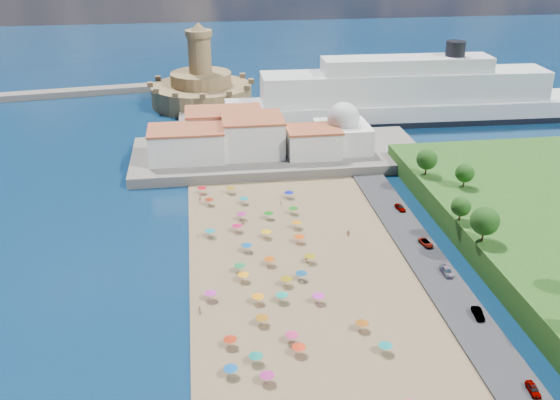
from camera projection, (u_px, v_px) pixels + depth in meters
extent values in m
plane|color=#071938|center=(277.00, 286.00, 128.75)|extent=(700.00, 700.00, 0.00)
cube|color=#59544C|center=(278.00, 154.00, 195.06)|extent=(90.00, 36.00, 3.00)
cube|color=#59544C|center=(204.00, 124.00, 223.93)|extent=(18.00, 70.00, 2.40)
cube|color=silver|center=(187.00, 145.00, 185.46)|extent=(22.00, 14.00, 9.00)
cube|color=silver|center=(253.00, 136.00, 189.33)|extent=(18.00, 16.00, 11.00)
cube|color=silver|center=(313.00, 143.00, 188.61)|extent=(16.00, 12.00, 8.00)
cube|color=silver|center=(224.00, 127.00, 199.34)|extent=(24.00, 14.00, 10.00)
cube|color=silver|center=(342.00, 137.00, 193.46)|extent=(16.00, 16.00, 8.00)
sphere|color=silver|center=(343.00, 118.00, 190.95)|extent=(10.00, 10.00, 10.00)
cylinder|color=silver|center=(344.00, 106.00, 189.36)|extent=(1.20, 1.20, 1.60)
cylinder|color=#A07E50|center=(202.00, 95.00, 249.76)|extent=(40.00, 40.00, 8.00)
cylinder|color=#A07E50|center=(201.00, 79.00, 247.04)|extent=(24.00, 24.00, 5.00)
cylinder|color=#A07E50|center=(200.00, 55.00, 243.07)|extent=(9.00, 9.00, 14.00)
cylinder|color=#A07E50|center=(199.00, 33.00, 239.65)|extent=(10.40, 10.40, 2.40)
cone|color=#A07E50|center=(198.00, 26.00, 238.52)|extent=(6.00, 6.00, 3.00)
cube|color=black|center=(402.00, 118.00, 231.48)|extent=(132.33, 22.67, 2.12)
cube|color=silver|center=(403.00, 110.00, 230.29)|extent=(131.32, 22.24, 7.85)
cube|color=silver|center=(405.00, 86.00, 226.46)|extent=(105.06, 18.14, 10.47)
cube|color=silver|center=(407.00, 64.00, 223.17)|extent=(61.36, 13.64, 5.24)
cylinder|color=black|center=(456.00, 49.00, 222.80)|extent=(6.98, 6.98, 5.24)
cylinder|color=gray|center=(256.00, 359.00, 105.89)|extent=(0.07, 0.07, 2.00)
cone|color=#0D7968|center=(256.00, 354.00, 105.51)|extent=(2.50, 2.50, 0.60)
cylinder|color=gray|center=(237.00, 228.00, 149.94)|extent=(0.07, 0.07, 2.00)
cone|color=#BE0F4E|center=(237.00, 225.00, 149.56)|extent=(2.50, 2.50, 0.60)
cylinder|color=gray|center=(258.00, 299.00, 122.30)|extent=(0.07, 0.07, 2.00)
cone|color=orange|center=(258.00, 295.00, 121.92)|extent=(2.50, 2.50, 0.60)
cylinder|color=gray|center=(270.00, 261.00, 135.49)|extent=(0.07, 0.07, 2.00)
cone|color=#C84E08|center=(269.00, 258.00, 135.11)|extent=(2.50, 2.50, 0.60)
cylinder|color=gray|center=(242.00, 216.00, 155.85)|extent=(0.07, 0.07, 2.00)
cone|color=#A12270|center=(242.00, 213.00, 155.47)|extent=(2.50, 2.50, 0.60)
cylinder|color=gray|center=(297.00, 225.00, 151.54)|extent=(0.07, 0.07, 2.00)
cone|color=orange|center=(297.00, 221.00, 151.17)|extent=(2.50, 2.50, 0.60)
cylinder|color=gray|center=(243.00, 277.00, 129.66)|extent=(0.07, 0.07, 2.00)
cone|color=#FF9D0D|center=(243.00, 273.00, 129.29)|extent=(2.50, 2.50, 0.60)
cylinder|color=gray|center=(269.00, 215.00, 156.19)|extent=(0.07, 0.07, 2.00)
cone|color=#136D13|center=(269.00, 212.00, 155.81)|extent=(2.50, 2.50, 0.60)
cylinder|color=gray|center=(244.00, 200.00, 164.28)|extent=(0.07, 0.07, 2.00)
cone|color=#0D7E7E|center=(244.00, 197.00, 163.91)|extent=(2.50, 2.50, 0.60)
cylinder|color=gray|center=(202.00, 190.00, 170.48)|extent=(0.07, 0.07, 2.00)
cone|color=red|center=(202.00, 187.00, 170.11)|extent=(2.50, 2.50, 0.60)
cylinder|color=gray|center=(231.00, 371.00, 102.95)|extent=(0.07, 0.07, 2.00)
cone|color=#0C54A6|center=(231.00, 367.00, 102.57)|extent=(2.50, 2.50, 0.60)
cylinder|color=gray|center=(209.00, 202.00, 163.62)|extent=(0.07, 0.07, 2.00)
cone|color=maroon|center=(209.00, 199.00, 163.24)|extent=(2.50, 2.50, 0.60)
cylinder|color=gray|center=(301.00, 276.00, 130.15)|extent=(0.07, 0.07, 2.00)
cone|color=#0D4F7F|center=(301.00, 272.00, 129.77)|extent=(2.50, 2.50, 0.60)
cylinder|color=gray|center=(293.00, 210.00, 158.83)|extent=(0.07, 0.07, 2.00)
cone|color=#196F13|center=(293.00, 207.00, 158.46)|extent=(2.50, 2.50, 0.60)
cylinder|color=gray|center=(385.00, 348.00, 108.43)|extent=(0.07, 0.07, 2.00)
cone|color=#0E8584|center=(386.00, 344.00, 108.06)|extent=(2.50, 2.50, 0.60)
cylinder|color=gray|center=(299.00, 350.00, 108.02)|extent=(0.07, 0.07, 2.00)
cone|color=red|center=(299.00, 346.00, 107.64)|extent=(2.50, 2.50, 0.60)
cylinder|color=gray|center=(262.00, 320.00, 115.87)|extent=(0.07, 0.07, 2.00)
cone|color=#9E5E0E|center=(262.00, 316.00, 115.49)|extent=(2.50, 2.50, 0.60)
cylinder|color=gray|center=(362.00, 326.00, 114.33)|extent=(0.07, 0.07, 2.00)
cone|color=#9A4D0E|center=(362.00, 322.00, 113.96)|extent=(2.50, 2.50, 0.60)
cylinder|color=gray|center=(240.00, 268.00, 132.97)|extent=(0.07, 0.07, 2.00)
cone|color=#167E3E|center=(240.00, 264.00, 132.59)|extent=(2.50, 2.50, 0.60)
cylinder|color=gray|center=(289.00, 195.00, 167.70)|extent=(0.07, 0.07, 2.00)
cone|color=#0C13A0|center=(289.00, 192.00, 167.33)|extent=(2.50, 2.50, 0.60)
cylinder|color=gray|center=(247.00, 248.00, 141.10)|extent=(0.07, 0.07, 2.00)
cone|color=#0B5195|center=(247.00, 244.00, 140.73)|extent=(2.50, 2.50, 0.60)
cylinder|color=gray|center=(299.00, 239.00, 144.86)|extent=(0.07, 0.07, 2.00)
cone|color=#DA4209|center=(299.00, 235.00, 144.48)|extent=(2.50, 2.50, 0.60)
cylinder|color=gray|center=(310.00, 259.00, 136.62)|extent=(0.07, 0.07, 2.00)
cone|color=#987F0D|center=(310.00, 255.00, 136.24)|extent=(2.50, 2.50, 0.60)
cylinder|color=gray|center=(286.00, 281.00, 128.14)|extent=(0.07, 0.07, 2.00)
cone|color=#8C710C|center=(286.00, 278.00, 127.76)|extent=(2.50, 2.50, 0.60)
cylinder|color=gray|center=(266.00, 234.00, 147.07)|extent=(0.07, 0.07, 2.00)
cone|color=#E8AA0C|center=(266.00, 231.00, 146.69)|extent=(2.50, 2.50, 0.60)
cylinder|color=gray|center=(267.00, 378.00, 101.47)|extent=(0.07, 0.07, 2.00)
cone|color=#A82472|center=(267.00, 374.00, 101.09)|extent=(2.50, 2.50, 0.60)
cylinder|color=gray|center=(210.00, 233.00, 147.51)|extent=(0.07, 0.07, 2.00)
cone|color=#0F808D|center=(210.00, 230.00, 147.14)|extent=(2.50, 2.50, 0.60)
cylinder|color=gray|center=(292.00, 337.00, 111.15)|extent=(0.07, 0.07, 2.00)
cone|color=#C42A62|center=(292.00, 333.00, 110.78)|extent=(2.50, 2.50, 0.60)
cylinder|color=gray|center=(282.00, 297.00, 122.75)|extent=(0.07, 0.07, 2.00)
cone|color=#10947B|center=(282.00, 294.00, 122.38)|extent=(2.50, 2.50, 0.60)
cylinder|color=gray|center=(211.00, 296.00, 123.34)|extent=(0.07, 0.07, 2.00)
cone|color=#BF28A2|center=(210.00, 292.00, 122.97)|extent=(2.50, 2.50, 0.60)
cylinder|color=gray|center=(230.00, 342.00, 109.98)|extent=(0.07, 0.07, 2.00)
cone|color=#B2280E|center=(230.00, 338.00, 109.60)|extent=(2.50, 2.50, 0.60)
cylinder|color=gray|center=(231.00, 190.00, 170.43)|extent=(0.07, 0.07, 2.00)
cone|color=#86680C|center=(230.00, 187.00, 170.06)|extent=(2.50, 2.50, 0.60)
cylinder|color=gray|center=(318.00, 298.00, 122.48)|extent=(0.07, 0.07, 2.00)
cone|color=#C72AAF|center=(319.00, 294.00, 122.11)|extent=(2.50, 2.50, 0.60)
imported|color=tan|center=(199.00, 310.00, 119.19)|extent=(0.84, 0.68, 1.63)
imported|color=tan|center=(200.00, 199.00, 165.48)|extent=(1.00, 0.55, 1.61)
imported|color=tan|center=(243.00, 221.00, 153.45)|extent=(0.99, 1.06, 1.73)
imported|color=tan|center=(281.00, 203.00, 163.38)|extent=(1.17, 1.10, 1.58)
imported|color=tan|center=(197.00, 236.00, 146.70)|extent=(1.16, 1.10, 1.58)
imported|color=tan|center=(306.00, 258.00, 136.97)|extent=(0.64, 0.45, 1.67)
imported|color=tan|center=(348.00, 233.00, 147.75)|extent=(1.49, 1.54, 1.75)
imported|color=gray|center=(533.00, 389.00, 98.97)|extent=(1.88, 3.90, 1.29)
imported|color=gray|center=(426.00, 243.00, 143.07)|extent=(2.73, 4.64, 1.21)
imported|color=gray|center=(400.00, 207.00, 160.08)|extent=(2.26, 4.25, 1.38)
imported|color=gray|center=(447.00, 271.00, 131.56)|extent=(1.92, 4.70, 1.36)
imported|color=gray|center=(478.00, 313.00, 117.60)|extent=(1.92, 4.40, 1.41)
cylinder|color=#382314|center=(483.00, 234.00, 133.28)|extent=(0.50, 0.50, 3.46)
sphere|color=#14380F|center=(485.00, 221.00, 131.98)|extent=(6.24, 6.24, 6.24)
cylinder|color=#382314|center=(460.00, 215.00, 142.45)|extent=(0.50, 0.50, 2.56)
sphere|color=#14380F|center=(461.00, 206.00, 141.49)|extent=(4.60, 4.60, 4.60)
cylinder|color=#382314|center=(464.00, 182.00, 160.13)|extent=(0.50, 0.50, 2.72)
sphere|color=#14380F|center=(465.00, 173.00, 159.10)|extent=(4.90, 4.90, 4.90)
cylinder|color=#382314|center=(426.00, 169.00, 167.56)|extent=(0.50, 0.50, 3.13)
sphere|color=#14380F|center=(427.00, 159.00, 166.38)|extent=(5.64, 5.64, 5.64)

